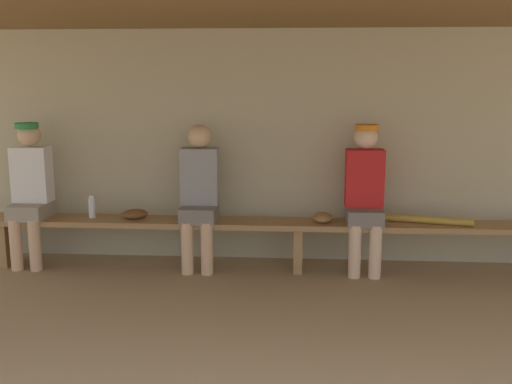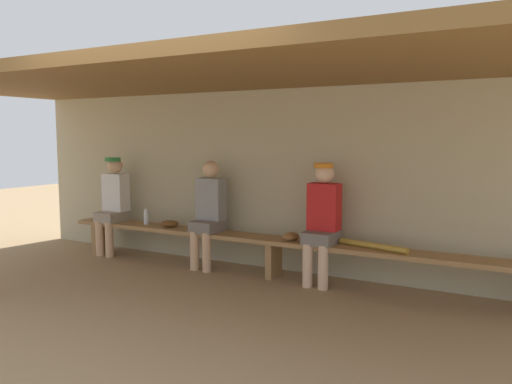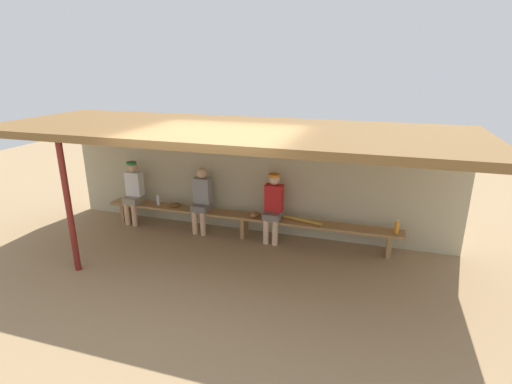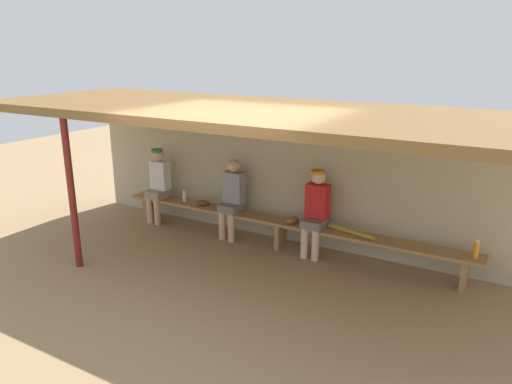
{
  "view_description": "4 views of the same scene",
  "coord_description": "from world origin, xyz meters",
  "px_view_note": "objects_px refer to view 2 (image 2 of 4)",
  "views": [
    {
      "loc": [
        -0.02,
        -3.8,
        1.76
      ],
      "look_at": [
        -0.36,
        1.11,
        0.81
      ],
      "focal_mm": 42.22,
      "sensor_mm": 36.0,
      "label": 1
    },
    {
      "loc": [
        2.61,
        -3.65,
        1.63
      ],
      "look_at": [
        -0.06,
        1.23,
        1.03
      ],
      "focal_mm": 35.81,
      "sensor_mm": 36.0,
      "label": 2
    },
    {
      "loc": [
        2.39,
        -5.25,
        3.31
      ],
      "look_at": [
        0.32,
        1.31,
        1.04
      ],
      "focal_mm": 27.51,
      "sensor_mm": 36.0,
      "label": 3
    },
    {
      "loc": [
        3.27,
        -4.88,
        3.08
      ],
      "look_at": [
        -0.17,
        1.07,
        1.03
      ],
      "focal_mm": 33.92,
      "sensor_mm": 36.0,
      "label": 4
    }
  ],
  "objects_px": {
    "bench": "(274,244)",
    "player_middle": "(322,218)",
    "player_leftmost": "(113,201)",
    "baseball_glove_worn": "(291,236)",
    "player_rightmost": "(209,210)",
    "water_bottle_green": "(146,217)",
    "baseball_bat": "(373,246)",
    "baseball_glove_dark_brown": "(170,224)"
  },
  "relations": [
    {
      "from": "water_bottle_green",
      "to": "baseball_glove_worn",
      "type": "xyz_separation_m",
      "value": [
        2.15,
        -0.04,
        -0.05
      ]
    },
    {
      "from": "bench",
      "to": "water_bottle_green",
      "type": "xyz_separation_m",
      "value": [
        -1.93,
        0.02,
        0.17
      ]
    },
    {
      "from": "player_leftmost",
      "to": "baseball_bat",
      "type": "height_order",
      "value": "player_leftmost"
    },
    {
      "from": "bench",
      "to": "baseball_bat",
      "type": "bearing_deg",
      "value": -0.0
    },
    {
      "from": "bench",
      "to": "baseball_glove_dark_brown",
      "type": "height_order",
      "value": "baseball_glove_dark_brown"
    },
    {
      "from": "water_bottle_green",
      "to": "player_middle",
      "type": "bearing_deg",
      "value": -0.45
    },
    {
      "from": "bench",
      "to": "baseball_glove_worn",
      "type": "xyz_separation_m",
      "value": [
        0.22,
        -0.01,
        0.12
      ]
    },
    {
      "from": "bench",
      "to": "baseball_bat",
      "type": "distance_m",
      "value": 1.17
    },
    {
      "from": "player_leftmost",
      "to": "baseball_glove_dark_brown",
      "type": "relative_size",
      "value": 5.6
    },
    {
      "from": "water_bottle_green",
      "to": "baseball_glove_dark_brown",
      "type": "height_order",
      "value": "water_bottle_green"
    },
    {
      "from": "water_bottle_green",
      "to": "baseball_glove_dark_brown",
      "type": "distance_m",
      "value": 0.42
    },
    {
      "from": "player_rightmost",
      "to": "player_leftmost",
      "type": "height_order",
      "value": "player_leftmost"
    },
    {
      "from": "water_bottle_green",
      "to": "player_leftmost",
      "type": "bearing_deg",
      "value": -178.0
    },
    {
      "from": "player_middle",
      "to": "player_leftmost",
      "type": "bearing_deg",
      "value": 180.0
    },
    {
      "from": "player_rightmost",
      "to": "baseball_bat",
      "type": "relative_size",
      "value": 1.7
    },
    {
      "from": "player_rightmost",
      "to": "water_bottle_green",
      "type": "distance_m",
      "value": 1.04
    },
    {
      "from": "player_leftmost",
      "to": "baseball_glove_worn",
      "type": "xyz_separation_m",
      "value": [
        2.72,
        -0.02,
        -0.24
      ]
    },
    {
      "from": "player_rightmost",
      "to": "baseball_glove_worn",
      "type": "bearing_deg",
      "value": -0.86
    },
    {
      "from": "baseball_bat",
      "to": "bench",
      "type": "bearing_deg",
      "value": -166.8
    },
    {
      "from": "player_leftmost",
      "to": "baseball_glove_dark_brown",
      "type": "xyz_separation_m",
      "value": [
        0.98,
        0.0,
        -0.24
      ]
    },
    {
      "from": "baseball_glove_dark_brown",
      "to": "baseball_bat",
      "type": "xyz_separation_m",
      "value": [
        2.68,
        -0.0,
        -0.01
      ]
    },
    {
      "from": "baseball_glove_dark_brown",
      "to": "player_leftmost",
      "type": "bearing_deg",
      "value": 159.37
    },
    {
      "from": "player_middle",
      "to": "player_rightmost",
      "type": "height_order",
      "value": "player_middle"
    },
    {
      "from": "player_middle",
      "to": "baseball_glove_dark_brown",
      "type": "xyz_separation_m",
      "value": [
        -2.11,
        0.0,
        -0.24
      ]
    },
    {
      "from": "bench",
      "to": "player_rightmost",
      "type": "bearing_deg",
      "value": 179.81
    },
    {
      "from": "player_rightmost",
      "to": "baseball_glove_dark_brown",
      "type": "xyz_separation_m",
      "value": [
        -0.61,
        0.0,
        -0.22
      ]
    },
    {
      "from": "player_middle",
      "to": "baseball_bat",
      "type": "height_order",
      "value": "player_middle"
    },
    {
      "from": "baseball_glove_worn",
      "to": "baseball_bat",
      "type": "bearing_deg",
      "value": -86.2
    },
    {
      "from": "player_rightmost",
      "to": "water_bottle_green",
      "type": "relative_size",
      "value": 6.41
    },
    {
      "from": "player_rightmost",
      "to": "baseball_bat",
      "type": "xyz_separation_m",
      "value": [
        2.07,
        -0.0,
        -0.24
      ]
    },
    {
      "from": "player_middle",
      "to": "baseball_bat",
      "type": "bearing_deg",
      "value": -0.36
    },
    {
      "from": "baseball_glove_dark_brown",
      "to": "baseball_glove_worn",
      "type": "xyz_separation_m",
      "value": [
        1.74,
        -0.02,
        0.0
      ]
    },
    {
      "from": "bench",
      "to": "player_middle",
      "type": "height_order",
      "value": "player_middle"
    },
    {
      "from": "baseball_glove_worn",
      "to": "player_rightmost",
      "type": "bearing_deg",
      "value": 92.11
    },
    {
      "from": "water_bottle_green",
      "to": "baseball_glove_worn",
      "type": "bearing_deg",
      "value": -0.99
    },
    {
      "from": "player_rightmost",
      "to": "baseball_bat",
      "type": "bearing_deg",
      "value": -0.09
    },
    {
      "from": "bench",
      "to": "baseball_glove_dark_brown",
      "type": "bearing_deg",
      "value": 179.84
    },
    {
      "from": "baseball_glove_worn",
      "to": "baseball_bat",
      "type": "xyz_separation_m",
      "value": [
        0.94,
        0.01,
        -0.01
      ]
    },
    {
      "from": "player_leftmost",
      "to": "baseball_bat",
      "type": "distance_m",
      "value": 3.67
    },
    {
      "from": "bench",
      "to": "player_leftmost",
      "type": "height_order",
      "value": "player_leftmost"
    },
    {
      "from": "player_middle",
      "to": "water_bottle_green",
      "type": "bearing_deg",
      "value": 179.55
    },
    {
      "from": "player_rightmost",
      "to": "baseball_glove_worn",
      "type": "height_order",
      "value": "player_rightmost"
    }
  ]
}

